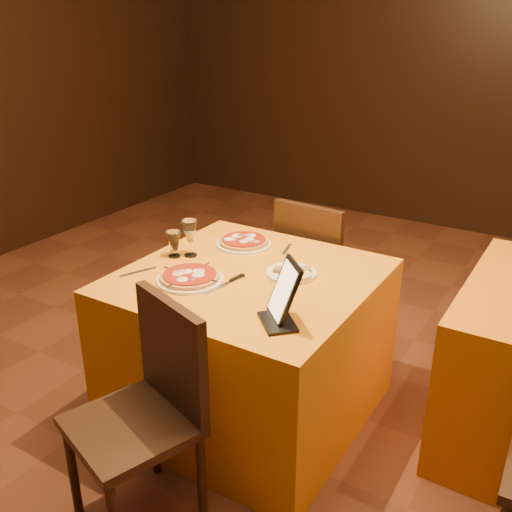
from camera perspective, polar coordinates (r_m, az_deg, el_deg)
The scene contains 14 objects.
floor at distance 2.82m, azimuth -0.48°, elevation -18.22°, with size 6.00×7.00×0.01m, color #5E2D19.
wall_back at distance 5.44m, azimuth 20.40°, elevation 16.76°, with size 6.00×0.01×2.80m, color black.
main_table at distance 2.80m, azimuth -0.66°, elevation -8.84°, with size 1.10×1.10×0.75m, color orange.
chair_main_near at distance 2.24m, azimuth -12.36°, elevation -16.23°, with size 0.43×0.43×0.91m, color black, non-canonical shape.
chair_main_far at distance 3.40m, azimuth 6.67°, elevation -1.49°, with size 0.43×0.43×0.91m, color black, non-canonical shape.
pizza_near at distance 2.57m, azimuth -6.63°, elevation -2.18°, with size 0.30×0.30×0.03m.
pizza_far at distance 2.95m, azimuth -1.25°, elevation 1.37°, with size 0.28×0.28×0.03m.
cutlet_dish at distance 2.62m, azimuth 3.54°, elevation -1.61°, with size 0.23×0.23×0.03m.
wine_glass at distance 2.81m, azimuth -6.62°, elevation 1.81°, with size 0.08×0.08×0.19m, color #D3D77A, non-canonical shape.
water_glass at distance 2.82m, azimuth -8.25°, elevation 1.16°, with size 0.06×0.06×0.13m, color white, non-canonical shape.
tablet at distance 2.20m, azimuth 2.86°, elevation -3.47°, with size 0.17×0.01×0.24m, color black.
knife at distance 2.52m, azimuth -3.24°, elevation -2.94°, with size 0.24×0.02×0.01m, color #A4A4AB.
fork_near at distance 2.70m, azimuth -11.71°, elevation -1.60°, with size 0.18×0.02×0.01m, color #A7A8AE.
fork_far at distance 2.90m, azimuth 3.11°, elevation 0.67°, with size 0.15×0.02×0.01m, color #ABAAB1.
Camera 1 is at (1.14, -1.80, 1.84)m, focal length 40.00 mm.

